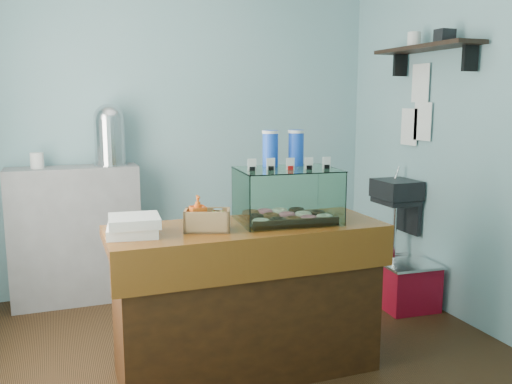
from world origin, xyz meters
name	(u,v)px	position (x,y,z in m)	size (l,w,h in m)	color
ground	(234,352)	(0.00, 0.00, 0.00)	(3.50, 3.50, 0.00)	black
room_shell	(236,85)	(0.03, 0.01, 1.71)	(3.54, 3.04, 2.82)	#7BAFB4
counter	(247,298)	(0.00, -0.25, 0.46)	(1.60, 0.60, 0.90)	#41210C
back_shelf	(76,235)	(-0.90, 1.32, 0.55)	(1.00, 0.32, 1.10)	gray
display_case	(286,192)	(0.26, -0.20, 1.07)	(0.61, 0.47, 0.54)	#321F0F
condiment_crate	(205,218)	(-0.26, -0.29, 0.97)	(0.29, 0.22, 0.20)	tan
pastry_boxes	(133,226)	(-0.65, -0.26, 0.95)	(0.30, 0.30, 0.11)	white
coffee_urn	(109,133)	(-0.60, 1.32, 1.36)	(0.27, 0.27, 0.49)	silver
red_cooler	(409,286)	(1.51, 0.23, 0.19)	(0.44, 0.35, 0.37)	#AA0D24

